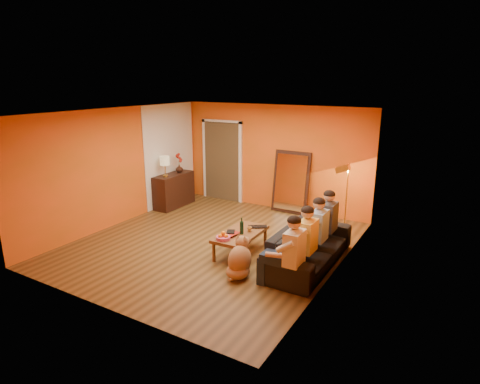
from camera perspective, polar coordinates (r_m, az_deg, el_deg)
The scene contains 27 objects.
room_shell at distance 8.04m, azimuth -2.62°, elevation 2.18°, with size 5.00×5.50×2.60m.
white_accent at distance 10.58m, azimuth -9.92°, elevation 5.26°, with size 0.02×1.90×2.58m, color white.
doorway_recess at distance 10.91m, azimuth -2.21°, elevation 4.46°, with size 1.06×0.30×2.10m, color #3F2D19.
door_jamb_left at distance 11.12m, azimuth -5.03°, elevation 4.63°, with size 0.08×0.06×2.20m, color white.
door_jamb_right at distance 10.52m, azimuth 0.06°, elevation 4.05°, with size 0.08×0.06×2.20m, color white.
door_header at distance 10.65m, azimuth -2.62°, elevation 10.00°, with size 1.22×0.06×0.08m, color white.
mirror_frame at distance 9.87m, azimuth 7.27°, elevation 1.40°, with size 0.92×0.06×1.52m, color black.
mirror_glass at distance 9.83m, azimuth 7.18°, elevation 1.35°, with size 0.78×0.02×1.36m, color white.
sideboard at distance 10.47m, azimuth -9.37°, elevation 0.27°, with size 0.44×1.18×0.85m, color black.
table_lamp at distance 10.09m, azimuth -10.62°, elevation 3.59°, with size 0.24×0.24×0.51m, color beige, non-canonical shape.
sofa at distance 7.26m, azimuth 9.77°, elevation -7.62°, with size 0.89×2.28×0.67m, color black.
coffee_table at distance 7.61m, azimuth 0.10°, elevation -7.24°, with size 0.62×1.22×0.42m, color brown, non-canonical shape.
floor_lamp at distance 8.80m, azimuth 14.88°, elevation -1.05°, with size 0.30×0.24×1.44m, color gold, non-canonical shape.
dog at distance 6.70m, azimuth -0.03°, elevation -9.25°, with size 0.38×0.60×0.70m, color #9D7146, non-canonical shape.
person_far_left at distance 6.25m, azimuth 7.70°, elevation -8.73°, with size 0.70×0.44×1.22m, color beige, non-canonical shape.
person_mid_left at distance 6.72m, azimuth 9.54°, elevation -7.00°, with size 0.70×0.44×1.22m, color gold, non-canonical shape.
person_mid_right at distance 7.20m, azimuth 11.13°, elevation -5.50°, with size 0.70×0.44×1.22m, color #85A6CE, non-canonical shape.
person_far_right at distance 7.70m, azimuth 12.50°, elevation -4.18°, with size 0.70×0.44×1.22m, color #36373C, non-canonical shape.
fruit_bowl at distance 7.20m, azimuth -2.40°, elevation -6.16°, with size 0.26×0.26×0.16m, color #C14470, non-canonical shape.
wine_bottle at distance 7.42m, azimuth 0.24°, elevation -4.85°, with size 0.07×0.07×0.31m, color black.
tumbler at distance 7.56m, azimuth 1.35°, elevation -5.33°, with size 0.10×0.10×0.09m, color #B27F3F.
laptop at distance 7.73m, azimuth 2.57°, elevation -5.10°, with size 0.36×0.23×0.03m, color black.
book_lower at distance 7.46m, azimuth -1.88°, elevation -5.92°, with size 0.18×0.24×0.02m, color black.
book_mid at distance 7.45m, azimuth -1.77°, elevation -5.76°, with size 0.20×0.27×0.02m, color #A41D12.
book_upper at distance 7.44m, azimuth -1.92°, elevation -5.65°, with size 0.15×0.20×0.02m, color black.
vase at distance 10.54m, azimuth -8.63°, elevation 3.32°, with size 0.19×0.19×0.20m, color black.
flowers at distance 10.48m, azimuth -8.69°, elevation 4.80°, with size 0.17×0.17×0.51m, color #A41D12, non-canonical shape.
Camera 1 is at (4.26, -6.18, 3.19)m, focal length 30.00 mm.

